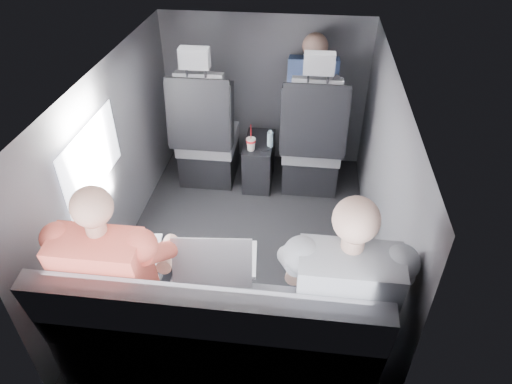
# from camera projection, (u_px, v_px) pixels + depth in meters

# --- Properties ---
(floor) EXTENTS (2.60, 2.60, 0.00)m
(floor) POSITION_uv_depth(u_px,v_px,m) (246.00, 246.00, 3.43)
(floor) COLOR black
(floor) RESTS_ON ground
(ceiling) EXTENTS (2.60, 2.60, 0.00)m
(ceiling) POSITION_uv_depth(u_px,v_px,m) (242.00, 74.00, 2.63)
(ceiling) COLOR #B2B2AD
(ceiling) RESTS_ON panel_back
(panel_left) EXTENTS (0.02, 2.60, 1.35)m
(panel_left) POSITION_uv_depth(u_px,v_px,m) (114.00, 163.00, 3.12)
(panel_left) COLOR #56565B
(panel_left) RESTS_ON floor
(panel_right) EXTENTS (0.02, 2.60, 1.35)m
(panel_right) POSITION_uv_depth(u_px,v_px,m) (382.00, 181.00, 2.95)
(panel_right) COLOR #56565B
(panel_right) RESTS_ON floor
(panel_front) EXTENTS (1.80, 0.02, 1.35)m
(panel_front) POSITION_uv_depth(u_px,v_px,m) (265.00, 91.00, 4.07)
(panel_front) COLOR #56565B
(panel_front) RESTS_ON floor
(panel_back) EXTENTS (1.80, 0.02, 1.35)m
(panel_back) POSITION_uv_depth(u_px,v_px,m) (203.00, 335.00, 1.99)
(panel_back) COLOR #56565B
(panel_back) RESTS_ON floor
(side_window) EXTENTS (0.02, 0.75, 0.42)m
(side_window) POSITION_uv_depth(u_px,v_px,m) (92.00, 158.00, 2.74)
(side_window) COLOR white
(side_window) RESTS_ON panel_left
(seatbelt) EXTENTS (0.35, 0.11, 0.59)m
(seatbelt) POSITION_uv_depth(u_px,v_px,m) (315.00, 113.00, 3.45)
(seatbelt) COLOR black
(seatbelt) RESTS_ON front_seat_right
(front_seat_left) EXTENTS (0.52, 0.58, 1.26)m
(front_seat_left) POSITION_uv_depth(u_px,v_px,m) (207.00, 141.00, 3.91)
(front_seat_left) COLOR black
(front_seat_left) RESTS_ON floor
(front_seat_right) EXTENTS (0.52, 0.58, 1.26)m
(front_seat_right) POSITION_uv_depth(u_px,v_px,m) (312.00, 147.00, 3.82)
(front_seat_right) COLOR black
(front_seat_right) RESTS_ON floor
(center_console) EXTENTS (0.24, 0.48, 0.41)m
(center_console) POSITION_uv_depth(u_px,v_px,m) (259.00, 161.00, 4.02)
(center_console) COLOR black
(center_console) RESTS_ON floor
(rear_bench) EXTENTS (1.60, 0.57, 0.92)m
(rear_bench) POSITION_uv_depth(u_px,v_px,m) (217.00, 340.00, 2.40)
(rear_bench) COLOR slate
(rear_bench) RESTS_ON floor
(soda_cup) EXTENTS (0.08, 0.08, 0.24)m
(soda_cup) POSITION_uv_depth(u_px,v_px,m) (251.00, 144.00, 3.75)
(soda_cup) COLOR white
(soda_cup) RESTS_ON center_console
(water_bottle) EXTENTS (0.05, 0.05, 0.15)m
(water_bottle) POSITION_uv_depth(u_px,v_px,m) (270.00, 139.00, 3.79)
(water_bottle) COLOR #B1DBF0
(water_bottle) RESTS_ON center_console
(laptop_white) EXTENTS (0.39, 0.38, 0.26)m
(laptop_white) POSITION_uv_depth(u_px,v_px,m) (122.00, 252.00, 2.47)
(laptop_white) COLOR silver
(laptop_white) RESTS_ON passenger_rear_left
(laptop_silver) EXTENTS (0.43, 0.39, 0.28)m
(laptop_silver) POSITION_uv_depth(u_px,v_px,m) (217.00, 260.00, 2.41)
(laptop_silver) COLOR silver
(laptop_silver) RESTS_ON rear_bench
(laptop_black) EXTENTS (0.36, 0.36, 0.22)m
(laptop_black) POSITION_uv_depth(u_px,v_px,m) (337.00, 264.00, 2.40)
(laptop_black) COLOR black
(laptop_black) RESTS_ON passenger_rear_right
(passenger_rear_left) EXTENTS (0.52, 0.64, 1.26)m
(passenger_rear_left) POSITION_uv_depth(u_px,v_px,m) (122.00, 275.00, 2.33)
(passenger_rear_left) COLOR #39393E
(passenger_rear_left) RESTS_ON rear_bench
(passenger_rear_right) EXTENTS (0.55, 0.66, 1.30)m
(passenger_rear_right) POSITION_uv_depth(u_px,v_px,m) (340.00, 293.00, 2.21)
(passenger_rear_right) COLOR #324B71
(passenger_rear_right) RESTS_ON rear_bench
(passenger_front_right) EXTENTS (0.41, 0.41, 0.84)m
(passenger_front_right) POSITION_uv_depth(u_px,v_px,m) (311.00, 95.00, 3.82)
(passenger_front_right) COLOR #324B71
(passenger_front_right) RESTS_ON front_seat_right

